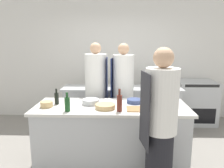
% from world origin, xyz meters
% --- Properties ---
extents(ground_plane, '(16.00, 16.00, 0.00)m').
position_xyz_m(ground_plane, '(0.00, 0.00, 0.00)').
color(ground_plane, gray).
extents(wall_back, '(8.00, 0.06, 2.80)m').
position_xyz_m(wall_back, '(0.00, 2.13, 1.40)').
color(wall_back, silver).
rests_on(wall_back, ground_plane).
extents(prep_counter, '(2.22, 0.83, 0.91)m').
position_xyz_m(prep_counter, '(0.00, 0.00, 0.45)').
color(prep_counter, '#B7BABC').
rests_on(prep_counter, ground_plane).
extents(pass_counter, '(2.40, 0.56, 0.91)m').
position_xyz_m(pass_counter, '(0.17, 1.27, 0.45)').
color(pass_counter, '#B7BABC').
rests_on(pass_counter, ground_plane).
extents(oven_range, '(0.83, 0.68, 0.96)m').
position_xyz_m(oven_range, '(1.83, 1.74, 0.48)').
color(oven_range, '#B7BABC').
rests_on(oven_range, ground_plane).
extents(chef_at_prep_near, '(0.41, 0.39, 1.77)m').
position_xyz_m(chef_at_prep_near, '(0.58, -0.69, 0.89)').
color(chef_at_prep_near, black).
rests_on(chef_at_prep_near, ground_plane).
extents(chef_at_stove, '(0.40, 0.39, 1.80)m').
position_xyz_m(chef_at_stove, '(-0.29, 0.74, 0.90)').
color(chef_at_stove, black).
rests_on(chef_at_stove, ground_plane).
extents(chef_at_pass_far, '(0.41, 0.39, 1.79)m').
position_xyz_m(chef_at_pass_far, '(0.18, 0.78, 0.90)').
color(chef_at_pass_far, black).
rests_on(chef_at_pass_far, ground_plane).
extents(bottle_olive_oil, '(0.06, 0.06, 0.23)m').
position_xyz_m(bottle_olive_oil, '(-0.81, 0.05, 1.00)').
color(bottle_olive_oil, black).
rests_on(bottle_olive_oil, prep_counter).
extents(bottle_vinegar, '(0.07, 0.07, 0.31)m').
position_xyz_m(bottle_vinegar, '(0.12, -0.26, 1.03)').
color(bottle_vinegar, '#5B2319').
rests_on(bottle_vinegar, prep_counter).
extents(bottle_wine, '(0.07, 0.07, 0.26)m').
position_xyz_m(bottle_wine, '(-0.58, -0.28, 1.01)').
color(bottle_wine, '#19471E').
rests_on(bottle_wine, prep_counter).
extents(bowl_mixing_large, '(0.25, 0.25, 0.08)m').
position_xyz_m(bowl_mixing_large, '(-0.31, 0.06, 0.94)').
color(bowl_mixing_large, '#B7BABC').
rests_on(bowl_mixing_large, prep_counter).
extents(bowl_prep_small, '(0.28, 0.28, 0.06)m').
position_xyz_m(bowl_prep_small, '(-0.08, -0.14, 0.94)').
color(bowl_prep_small, tan).
rests_on(bowl_prep_small, prep_counter).
extents(bowl_ceramic_blue, '(0.17, 0.17, 0.08)m').
position_xyz_m(bowl_ceramic_blue, '(-0.92, -0.10, 0.95)').
color(bowl_ceramic_blue, tan).
rests_on(bowl_ceramic_blue, prep_counter).
extents(bowl_wooden_salad, '(0.23, 0.23, 0.06)m').
position_xyz_m(bowl_wooden_salad, '(0.35, 0.15, 0.94)').
color(bowl_wooden_salad, navy).
rests_on(bowl_wooden_salad, prep_counter).
extents(cutting_board, '(0.37, 0.25, 0.01)m').
position_xyz_m(cutting_board, '(0.40, -0.17, 0.91)').
color(cutting_board, olive).
rests_on(cutting_board, prep_counter).
extents(stockpot, '(0.26, 0.26, 0.19)m').
position_xyz_m(stockpot, '(-0.38, 1.36, 1.00)').
color(stockpot, '#B7BABC').
rests_on(stockpot, pass_counter).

